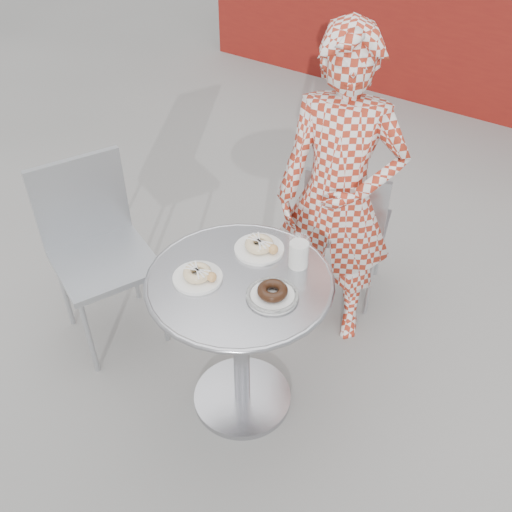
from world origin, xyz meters
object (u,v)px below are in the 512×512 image
Objects in this scene: seated_person at (338,199)px; milk_cup at (299,253)px; plate_far at (260,247)px; plate_near at (198,275)px; chair_far at (344,252)px; chair_left at (110,289)px; bistro_table at (240,313)px; plate_checker at (272,294)px.

milk_cup is (0.09, -0.47, 0.03)m from seated_person.
plate_far is 1.06× the size of plate_near.
plate_near is at bearing 66.42° from chair_far.
seated_person is at bearing 85.70° from chair_far.
chair_left reaches higher than milk_cup.
bistro_table is at bearing -78.54° from plate_far.
chair_left is at bearing -178.08° from bistro_table.
plate_near is 0.40m from milk_cup.
plate_checker is at bearing -66.78° from chair_left.
bistro_table is 0.81× the size of chair_left.
seated_person is (0.86, 0.70, 0.50)m from chair_left.
plate_far is at bearing 70.80° from chair_far.
chair_far is 0.91× the size of chair_left.
plate_checker is (0.96, 0.02, 0.48)m from chair_left.
chair_left is 1.08m from plate_checker.
plate_far is (-0.09, -0.49, -0.01)m from seated_person.
chair_far is 1.26m from chair_left.
chair_left is 4.54× the size of plate_far.
plate_near is at bearing -144.29° from bistro_table.
bistro_table is 0.85m from chair_left.
plate_far is 0.18m from milk_cup.
chair_left reaches higher than chair_far.
milk_cup is at bearing 95.83° from plate_checker.
plate_checker is at bearing -44.97° from plate_far.
plate_far is at bearing -175.88° from milk_cup.
plate_near and plate_checker have the same top height.
milk_cup reaches higher than plate_far.
seated_person is at bearing 85.58° from bistro_table.
bistro_table is at bearing 177.03° from plate_checker.
chair_far is 6.37× the size of milk_cup.
plate_checker is at bearing -84.17° from milk_cup.
bistro_table is 0.26m from plate_near.
chair_left is at bearing -159.80° from seated_person.
plate_checker is (0.11, -0.68, -0.01)m from seated_person.
seated_person is 0.48m from milk_cup.
chair_far is at bearing 83.51° from seated_person.
plate_checker is at bearing 83.05° from chair_far.
milk_cup reaches higher than plate_near.
plate_far is (-0.04, 0.19, 0.21)m from bistro_table.
seated_person is at bearing -28.50° from chair_left.
milk_cup reaches higher than bistro_table.
plate_far is at bearing 101.46° from bistro_table.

